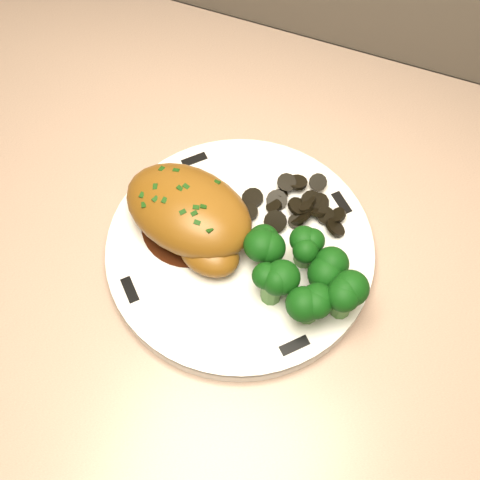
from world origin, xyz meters
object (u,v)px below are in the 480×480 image
at_px(plate, 240,249).
at_px(counter, 368,412).
at_px(chicken_breast, 191,215).
at_px(broccoli_florets, 305,275).

bearing_deg(plate, counter, 4.32).
bearing_deg(chicken_breast, plate, 12.82).
height_order(counter, broccoli_florets, counter).
distance_m(plate, broccoli_florets, 0.08).
xyz_separation_m(plate, broccoli_florets, (0.07, -0.02, 0.03)).
xyz_separation_m(counter, broccoli_florets, (-0.13, -0.04, 0.44)).
xyz_separation_m(chicken_breast, broccoli_florets, (0.12, -0.02, -0.00)).
relative_size(counter, chicken_breast, 12.25).
height_order(chicken_breast, broccoli_florets, chicken_breast).
height_order(plate, chicken_breast, chicken_breast).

